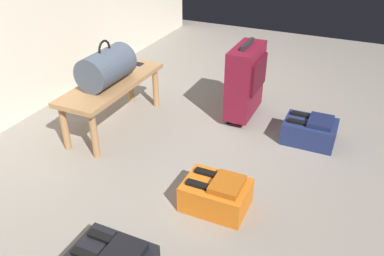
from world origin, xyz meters
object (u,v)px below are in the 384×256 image
object	(u,v)px
bench	(113,88)
backpack_orange	(216,194)
duffel_bag_slate	(106,67)
cell_phone	(135,63)
backpack_navy	(310,131)
suitcase_upright_burgundy	(246,80)

from	to	relation	value
bench	backpack_orange	size ratio (longest dim) A/B	2.63
duffel_bag_slate	backpack_orange	bearing A→B (deg)	-115.87
backpack_orange	cell_phone	bearing A→B (deg)	49.60
backpack_orange	backpack_navy	distance (m)	1.05
suitcase_upright_burgundy	cell_phone	bearing A→B (deg)	101.07
duffel_bag_slate	suitcase_upright_burgundy	size ratio (longest dim) A/B	0.67
duffel_bag_slate	backpack_navy	bearing A→B (deg)	-73.24
bench	backpack_navy	xyz separation A→B (m)	(0.40, -1.48, -0.24)
suitcase_upright_burgundy	backpack_orange	size ratio (longest dim) A/B	1.72
duffel_bag_slate	backpack_orange	distance (m)	1.30
backpack_orange	backpack_navy	bearing A→B (deg)	-20.77
suitcase_upright_burgundy	backpack_orange	bearing A→B (deg)	-169.75
bench	duffel_bag_slate	bearing A→B (deg)	-180.00
cell_phone	backpack_navy	bearing A→B (deg)	-89.44
bench	backpack_orange	distance (m)	1.27
bench	backpack_orange	bearing A→B (deg)	-117.74
backpack_orange	duffel_bag_slate	bearing A→B (deg)	64.13
bench	backpack_orange	world-z (taller)	bench
backpack_navy	bench	bearing A→B (deg)	105.13
bench	suitcase_upright_burgundy	world-z (taller)	suitcase_upright_burgundy
bench	cell_phone	distance (m)	0.39
duffel_bag_slate	suitcase_upright_burgundy	world-z (taller)	duffel_bag_slate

